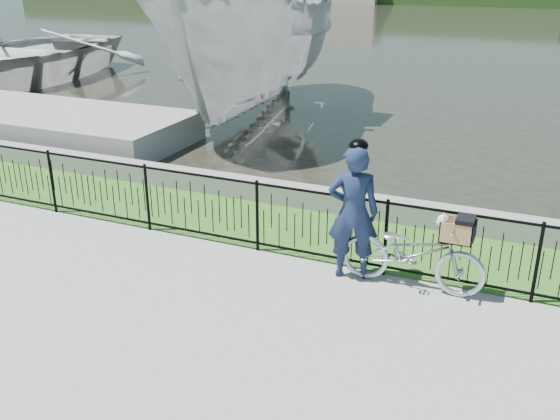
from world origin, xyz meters
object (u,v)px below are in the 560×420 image
at_px(cyclist, 353,211).
at_px(boat_far, 22,54).
at_px(bicycle_rig, 413,252).
at_px(dock, 9,119).
at_px(boat_near, 254,40).

xyz_separation_m(cyclist, boat_far, (-15.66, 9.94, -0.03)).
relative_size(bicycle_rig, boat_far, 0.20).
bearing_deg(boat_far, bicycle_rig, -31.01).
bearing_deg(dock, boat_near, 38.16).
xyz_separation_m(bicycle_rig, cyclist, (-0.87, -0.01, 0.46)).
relative_size(dock, boat_near, 0.91).
height_order(cyclist, boat_near, boat_near).
bearing_deg(boat_far, boat_near, -9.70).
relative_size(cyclist, boat_far, 0.20).
bearing_deg(cyclist, bicycle_rig, 0.59).
distance_m(cyclist, boat_near, 9.88).
relative_size(boat_near, boat_far, 1.12).
bearing_deg(dock, boat_far, 131.13).
bearing_deg(boat_near, cyclist, -56.60).
height_order(cyclist, boat_far, cyclist).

